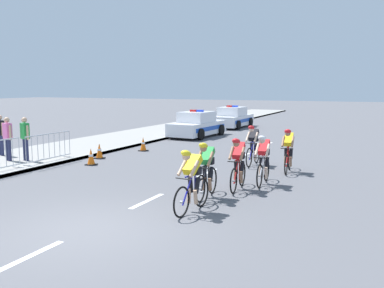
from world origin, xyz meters
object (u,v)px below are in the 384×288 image
object	(u,v)px
cyclist_lead	(192,180)
cyclist_fourth	(263,159)
cyclist_third	(238,163)
cyclist_sixth	(288,150)
cyclist_fifth	(253,144)
police_car_nearest	(197,125)
spectator_back	(0,132)
traffic_cone_far	(91,157)
spectator_middle	(8,136)
traffic_cone_mid	(143,144)
traffic_cone_near	(99,151)
spectator_closest	(25,136)
cyclist_second	(206,169)
crowd_barrier_middle	(49,148)
police_car_second	(233,118)

from	to	relation	value
cyclist_lead	cyclist_fourth	size ratio (longest dim) A/B	1.00
cyclist_third	cyclist_sixth	world-z (taller)	same
cyclist_fifth	police_car_nearest	distance (m)	9.35
cyclist_third	cyclist_fourth	world-z (taller)	same
cyclist_fifth	spectator_back	xyz separation A→B (m)	(-9.86, -2.90, 0.30)
traffic_cone_far	cyclist_fourth	bearing A→B (deg)	-3.48
cyclist_fifth	spectator_middle	distance (m)	9.34
traffic_cone_mid	traffic_cone_far	bearing A→B (deg)	-89.15
traffic_cone_mid	spectator_back	xyz separation A→B (m)	(-4.25, -4.20, 0.77)
cyclist_third	traffic_cone_near	xyz separation A→B (m)	(-6.90, 2.68, -0.48)
traffic_cone_near	spectator_closest	size ratio (longest dim) A/B	0.38
cyclist_third	traffic_cone_mid	bearing A→B (deg)	140.61
spectator_closest	spectator_back	bearing A→B (deg)	165.41
cyclist_sixth	traffic_cone_far	world-z (taller)	cyclist_sixth
traffic_cone_far	cyclist_second	bearing A→B (deg)	-23.80
crowd_barrier_middle	spectator_middle	world-z (taller)	spectator_middle
police_car_nearest	traffic_cone_far	world-z (taller)	police_car_nearest
traffic_cone_near	spectator_closest	bearing A→B (deg)	-130.56
police_car_nearest	spectator_closest	size ratio (longest dim) A/B	2.68
spectator_back	traffic_cone_near	bearing A→B (deg)	24.08
cyclist_lead	traffic_cone_mid	distance (m)	9.87
spectator_closest	police_car_second	bearing A→B (deg)	82.15
crowd_barrier_middle	traffic_cone_mid	world-z (taller)	crowd_barrier_middle
cyclist_fourth	police_car_second	bearing A→B (deg)	112.47
crowd_barrier_middle	spectator_back	bearing A→B (deg)	175.39
cyclist_fourth	spectator_closest	xyz separation A→B (m)	(-9.21, -0.42, 0.30)
traffic_cone_mid	spectator_closest	xyz separation A→B (m)	(-2.38, -4.68, 0.77)
spectator_back	traffic_cone_far	bearing A→B (deg)	4.52
spectator_middle	spectator_closest	bearing A→B (deg)	26.65
cyclist_fourth	spectator_middle	size ratio (longest dim) A/B	1.03
police_car_second	traffic_cone_mid	distance (m)	12.34
cyclist_lead	spectator_middle	xyz separation A→B (m)	(-9.05, 2.79, 0.30)
traffic_cone_far	traffic_cone_mid	bearing A→B (deg)	90.85
cyclist_sixth	spectator_middle	bearing A→B (deg)	-163.87
cyclist_lead	crowd_barrier_middle	distance (m)	8.25
cyclist_lead	cyclist_third	world-z (taller)	same
traffic_cone_far	cyclist_sixth	bearing A→B (deg)	14.25
cyclist_third	traffic_cone_mid	xyz separation A→B (m)	(-6.35, 5.22, -0.48)
cyclist_fourth	crowd_barrier_middle	distance (m)	8.29
police_car_second	traffic_cone_near	xyz separation A→B (m)	(-0.51, -14.87, -0.37)
police_car_second	crowd_barrier_middle	distance (m)	16.81
crowd_barrier_middle	traffic_cone_far	world-z (taller)	crowd_barrier_middle
cyclist_fourth	traffic_cone_near	bearing A→B (deg)	166.83
cyclist_fifth	police_car_second	world-z (taller)	police_car_second
police_car_second	traffic_cone_near	distance (m)	14.89
cyclist_lead	traffic_cone_near	xyz separation A→B (m)	(-6.62, 5.23, -0.48)
cyclist_second	traffic_cone_mid	xyz separation A→B (m)	(-5.89, 6.43, -0.48)
cyclist_fourth	cyclist_third	bearing A→B (deg)	-116.66
cyclist_third	cyclist_sixth	distance (m)	3.24
cyclist_fifth	spectator_closest	xyz separation A→B (m)	(-7.99, -3.39, 0.30)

